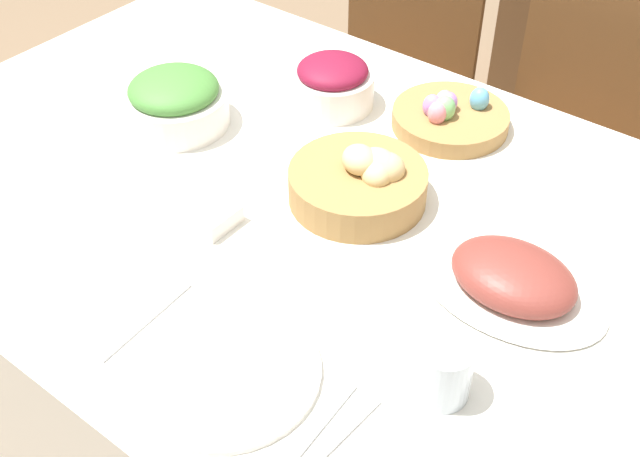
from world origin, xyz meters
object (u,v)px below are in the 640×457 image
(ham_platter, at_px, (513,279))
(spoon, at_px, (334,444))
(beet_salad_bowl, at_px, (332,83))
(butter_dish, at_px, (201,210))
(chair_far_left, at_px, (388,68))
(green_salad_bowl, at_px, (175,101))
(chair_far_center, at_px, (562,133))
(knife, at_px, (315,432))
(fork, at_px, (147,320))
(dinner_plate, at_px, (225,371))
(bread_basket, at_px, (361,182))
(drinking_cup, at_px, (443,370))
(egg_basket, at_px, (450,117))

(ham_platter, distance_m, spoon, 0.40)
(beet_salad_bowl, relative_size, butter_dish, 1.31)
(chair_far_left, bearing_deg, green_salad_bowl, -90.56)
(green_salad_bowl, xyz_separation_m, beet_salad_bowl, (0.20, 0.25, -0.00))
(chair_far_center, xyz_separation_m, knife, (0.17, -1.22, 0.26))
(ham_platter, height_order, beet_salad_bowl, beet_salad_bowl)
(knife, bearing_deg, chair_far_left, 116.45)
(fork, bearing_deg, green_salad_bowl, 127.25)
(chair_far_left, relative_size, dinner_plate, 3.50)
(butter_dish, bearing_deg, beet_salad_bowl, 95.60)
(bread_basket, bearing_deg, fork, -100.49)
(green_salad_bowl, bearing_deg, chair_far_left, 92.62)
(chair_far_left, relative_size, drinking_cup, 10.32)
(spoon, bearing_deg, fork, -176.59)
(chair_far_center, height_order, fork, chair_far_center)
(green_salad_bowl, height_order, spoon, green_salad_bowl)
(egg_basket, distance_m, butter_dish, 0.54)
(egg_basket, bearing_deg, beet_salad_bowl, -161.87)
(beet_salad_bowl, bearing_deg, ham_platter, -25.25)
(beet_salad_bowl, distance_m, dinner_plate, 0.72)
(chair_far_left, distance_m, knife, 1.44)
(chair_far_left, xyz_separation_m, knife, (0.70, -1.23, 0.26))
(bread_basket, distance_m, ham_platter, 0.32)
(butter_dish, bearing_deg, chair_far_left, 105.53)
(egg_basket, bearing_deg, knife, -72.07)
(beet_salad_bowl, relative_size, dinner_plate, 0.63)
(knife, bearing_deg, green_salad_bowl, 145.36)
(dinner_plate, xyz_separation_m, knife, (0.16, 0.00, -0.00))
(fork, distance_m, butter_dish, 0.25)
(bread_basket, height_order, egg_basket, bread_basket)
(chair_far_left, relative_size, bread_basket, 3.89)
(drinking_cup, height_order, butter_dish, drinking_cup)
(chair_far_left, height_order, fork, chair_far_left)
(ham_platter, distance_m, drinking_cup, 0.24)
(egg_basket, distance_m, knife, 0.76)
(chair_far_left, xyz_separation_m, drinking_cup, (0.80, -1.07, 0.30))
(fork, height_order, butter_dish, butter_dish)
(egg_basket, relative_size, knife, 1.23)
(green_salad_bowl, distance_m, drinking_cup, 0.80)
(egg_basket, relative_size, dinner_plate, 0.85)
(chair_far_center, height_order, egg_basket, chair_far_center)
(knife, distance_m, spoon, 0.03)
(chair_far_center, xyz_separation_m, drinking_cup, (0.26, -1.07, 0.30))
(knife, xyz_separation_m, spoon, (0.03, 0.00, 0.00))
(egg_basket, bearing_deg, dinner_plate, -84.09)
(dinner_plate, height_order, butter_dish, butter_dish)
(green_salad_bowl, bearing_deg, bread_basket, 3.77)
(egg_basket, distance_m, green_salad_bowl, 0.54)
(spoon, bearing_deg, ham_platter, 86.65)
(fork, height_order, drinking_cup, drinking_cup)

